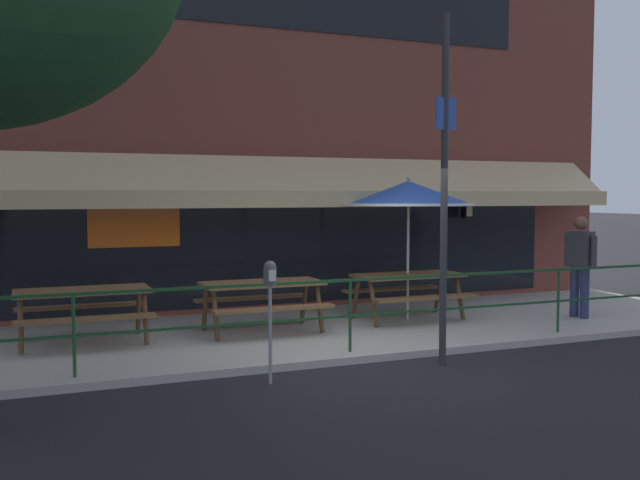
# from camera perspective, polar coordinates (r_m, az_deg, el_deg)

# --- Properties ---
(ground_plane) EXTENTS (120.00, 120.00, 0.00)m
(ground_plane) POSITION_cam_1_polar(r_m,az_deg,el_deg) (9.29, 3.21, -9.88)
(ground_plane) COLOR black
(patio_deck) EXTENTS (15.00, 4.00, 0.10)m
(patio_deck) POSITION_cam_1_polar(r_m,az_deg,el_deg) (11.08, -1.33, -7.40)
(patio_deck) COLOR #ADA89E
(patio_deck) RESTS_ON ground
(restaurant_building) EXTENTS (15.00, 1.60, 8.28)m
(restaurant_building) POSITION_cam_1_polar(r_m,az_deg,el_deg) (13.11, -4.95, 12.13)
(restaurant_building) COLOR brown
(restaurant_building) RESTS_ON ground
(patio_railing) EXTENTS (13.84, 0.04, 0.97)m
(patio_railing) POSITION_cam_1_polar(r_m,az_deg,el_deg) (9.41, 2.43, -4.75)
(patio_railing) COLOR #194723
(patio_railing) RESTS_ON patio_deck
(picnic_table_left) EXTENTS (1.80, 1.42, 0.76)m
(picnic_table_left) POSITION_cam_1_polar(r_m,az_deg,el_deg) (10.43, -18.45, -4.62)
(picnic_table_left) COLOR brown
(picnic_table_left) RESTS_ON patio_deck
(picnic_table_centre) EXTENTS (1.80, 1.42, 0.76)m
(picnic_table_centre) POSITION_cam_1_polar(r_m,az_deg,el_deg) (10.78, -4.64, -4.18)
(picnic_table_centre) COLOR brown
(picnic_table_centre) RESTS_ON patio_deck
(picnic_table_right) EXTENTS (1.80, 1.42, 0.76)m
(picnic_table_right) POSITION_cam_1_polar(r_m,az_deg,el_deg) (11.90, 7.05, -3.46)
(picnic_table_right) COLOR brown
(picnic_table_right) RESTS_ON patio_deck
(patio_umbrella_right) EXTENTS (2.14, 2.14, 2.38)m
(patio_umbrella_right) POSITION_cam_1_polar(r_m,az_deg,el_deg) (11.82, 7.09, 3.66)
(patio_umbrella_right) COLOR #B7B2A8
(patio_umbrella_right) RESTS_ON patio_deck
(pedestrian_walking) EXTENTS (0.31, 0.61, 1.71)m
(pedestrian_walking) POSITION_cam_1_polar(r_m,az_deg,el_deg) (12.74, 20.10, -1.60)
(pedestrian_walking) COLOR navy
(pedestrian_walking) RESTS_ON patio_deck
(parking_meter_near) EXTENTS (0.15, 0.16, 1.42)m
(parking_meter_near) POSITION_cam_1_polar(r_m,az_deg,el_deg) (8.15, -4.02, -3.58)
(parking_meter_near) COLOR gray
(parking_meter_near) RESTS_ON ground
(street_sign_pole) EXTENTS (0.28, 0.09, 4.42)m
(street_sign_pole) POSITION_cam_1_polar(r_m,az_deg,el_deg) (9.10, 9.91, 4.19)
(street_sign_pole) COLOR #2D2D33
(street_sign_pole) RESTS_ON ground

